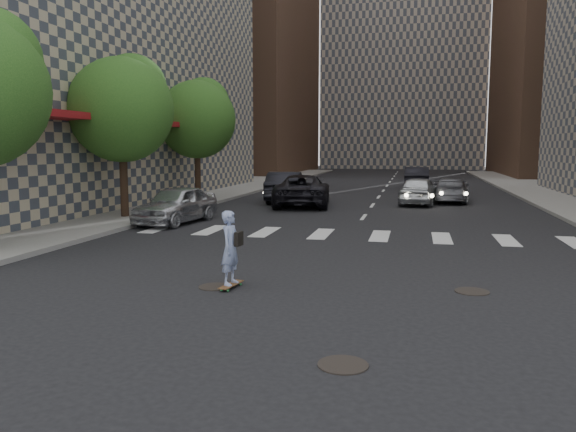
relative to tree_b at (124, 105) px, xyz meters
name	(u,v)px	position (x,y,z in m)	size (l,w,h in m)	color
ground	(295,309)	(9.45, -11.14, -4.65)	(160.00, 160.00, 0.00)	black
sidewalk_left	(125,197)	(-5.05, 8.86, -4.57)	(13.00, 80.00, 0.15)	gray
tower_left	(226,1)	(-10.55, 43.86, 15.35)	(18.00, 24.00, 40.00)	brown
tower_center	(405,4)	(9.45, 66.86, 19.35)	(22.00, 20.00, 48.00)	#ADA08E
tree_b	(124,105)	(0.00, 0.00, 0.00)	(4.20, 4.20, 6.60)	#382619
tree_c	(198,116)	(0.00, 8.00, 0.00)	(4.20, 4.20, 6.60)	#382619
manhole_a	(343,365)	(10.65, -13.64, -4.64)	(0.70, 0.70, 0.02)	black
manhole_b	(215,287)	(7.45, -9.94, -4.64)	(0.70, 0.70, 0.02)	black
manhole_c	(472,291)	(12.75, -9.14, -4.64)	(0.70, 0.70, 0.02)	black
skateboarder	(231,248)	(7.82, -9.94, -3.78)	(0.46, 0.85, 1.65)	brown
silver_sedan	(176,204)	(2.45, -0.64, -3.91)	(1.74, 4.32, 1.47)	silver
traffic_car_a	(286,187)	(4.66, 8.86, -3.83)	(1.73, 4.97, 1.64)	black
traffic_car_b	(451,190)	(13.47, 10.59, -3.99)	(1.85, 4.56, 1.32)	slate
traffic_car_c	(302,190)	(5.99, 6.86, -3.85)	(2.63, 5.71, 1.59)	black
traffic_car_d	(419,190)	(11.76, 8.86, -3.91)	(1.73, 4.30, 1.47)	silver
traffic_car_e	(416,178)	(11.65, 20.42, -3.86)	(1.66, 4.76, 1.57)	black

